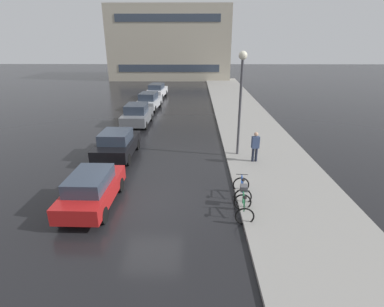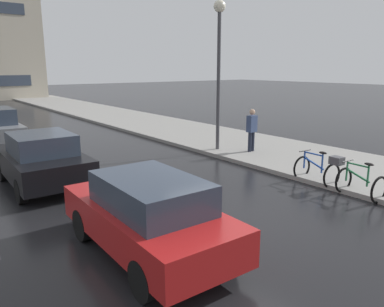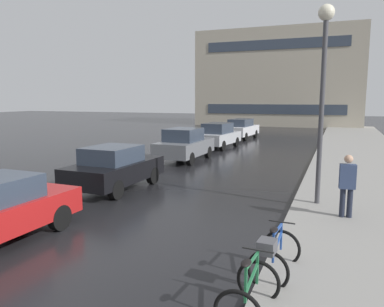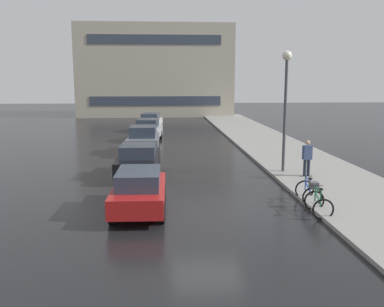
{
  "view_description": "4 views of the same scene",
  "coord_description": "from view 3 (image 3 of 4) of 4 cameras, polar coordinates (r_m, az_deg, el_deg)",
  "views": [
    {
      "loc": [
        1.81,
        -10.67,
        6.47
      ],
      "look_at": [
        1.68,
        2.63,
        1.3
      ],
      "focal_mm": 28.0,
      "sensor_mm": 36.0,
      "label": 1
    },
    {
      "loc": [
        -5.58,
        -5.53,
        3.38
      ],
      "look_at": [
        0.48,
        2.36,
        1.08
      ],
      "focal_mm": 35.0,
      "sensor_mm": 36.0,
      "label": 2
    },
    {
      "loc": [
        4.77,
        -5.85,
        3.24
      ],
      "look_at": [
        0.54,
        4.94,
        1.53
      ],
      "focal_mm": 35.0,
      "sensor_mm": 36.0,
      "label": 3
    },
    {
      "loc": [
        -1.54,
        -14.27,
        4.5
      ],
      "look_at": [
        -0.4,
        1.78,
        1.72
      ],
      "focal_mm": 40.0,
      "sensor_mm": 36.0,
      "label": 4
    }
  ],
  "objects": [
    {
      "name": "streetlamp",
      "position": [
        11.51,
        19.42,
        12.05
      ],
      "size": [
        0.45,
        0.45,
        5.83
      ],
      "color": "#424247",
      "rests_on": "ground"
    },
    {
      "name": "car_grey",
      "position": [
        19.59,
        -1.16,
        1.38
      ],
      "size": [
        1.97,
        4.07,
        1.7
      ],
      "color": "slate",
      "rests_on": "ground"
    },
    {
      "name": "sidewalk_kerb",
      "position": [
        16.21,
        25.39,
        -3.7
      ],
      "size": [
        4.8,
        60.0,
        0.14
      ],
      "primitive_type": "cube",
      "color": "gray",
      "rests_on": "ground"
    },
    {
      "name": "ground_plane",
      "position": [
        8.22,
        -16.89,
        -15.22
      ],
      "size": [
        140.0,
        140.0,
        0.0
      ],
      "primitive_type": "plane",
      "color": "black"
    },
    {
      "name": "car_silver",
      "position": [
        24.65,
        4.01,
        2.76
      ],
      "size": [
        2.16,
        4.0,
        1.64
      ],
      "color": "#B2B5BA",
      "rests_on": "ground"
    },
    {
      "name": "bicycle_nearest",
      "position": [
        5.92,
        8.68,
        -20.41
      ],
      "size": [
        0.79,
        1.12,
        0.99
      ],
      "color": "black",
      "rests_on": "ground"
    },
    {
      "name": "building_facade_main",
      "position": [
        48.77,
        13.38,
        10.94
      ],
      "size": [
        19.04,
        10.22,
        11.16
      ],
      "color": "#B2A893",
      "rests_on": "ground"
    },
    {
      "name": "pedestrian",
      "position": [
        10.58,
        22.57,
        -4.37
      ],
      "size": [
        0.42,
        0.28,
        1.8
      ],
      "color": "#1E2333",
      "rests_on": "ground"
    },
    {
      "name": "car_black",
      "position": [
        13.7,
        -11.75,
        -2.09
      ],
      "size": [
        2.01,
        3.99,
        1.56
      ],
      "color": "black",
      "rests_on": "ground"
    },
    {
      "name": "bicycle_second",
      "position": [
        7.01,
        12.33,
        -14.78
      ],
      "size": [
        0.81,
        1.43,
        1.01
      ],
      "color": "black",
      "rests_on": "ground"
    },
    {
      "name": "car_white",
      "position": [
        30.44,
        7.5,
        3.78
      ],
      "size": [
        2.11,
        4.3,
        1.6
      ],
      "color": "silver",
      "rests_on": "ground"
    }
  ]
}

